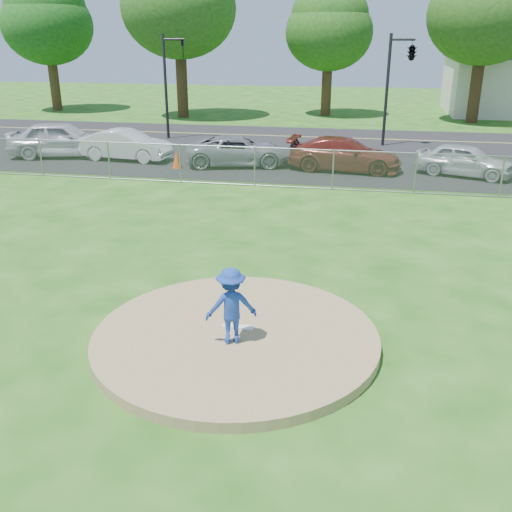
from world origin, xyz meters
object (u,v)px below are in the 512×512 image
(traffic_signal_center, at_px, (409,54))
(traffic_cone, at_px, (177,159))
(tree_far_left, at_px, (46,13))
(parked_car_gray, at_px, (238,151))
(parked_car_silver, at_px, (62,139))
(parked_car_darkred, at_px, (345,154))
(pitcher, at_px, (231,306))
(tree_center, at_px, (329,21))
(traffic_signal_left, at_px, (169,77))
(parked_car_white, at_px, (126,145))
(parked_car_pearl, at_px, (465,160))

(traffic_signal_center, xyz_separation_m, traffic_cone, (-9.95, -7.51, -4.21))
(tree_far_left, bearing_deg, parked_car_gray, -43.23)
(parked_car_silver, height_order, parked_car_darkred, parked_car_silver)
(pitcher, relative_size, traffic_cone, 1.84)
(tree_far_left, distance_m, tree_center, 21.03)
(pitcher, bearing_deg, parked_car_gray, -98.60)
(traffic_signal_left, xyz_separation_m, parked_car_white, (-0.09, -6.26, -2.65))
(tree_center, xyz_separation_m, parked_car_gray, (-2.44, -18.44, -5.81))
(parked_car_darkred, relative_size, parked_car_pearl, 1.24)
(tree_center, relative_size, traffic_signal_center, 1.76)
(parked_car_darkred, bearing_deg, parked_car_white, 93.51)
(parked_car_silver, distance_m, parked_car_pearl, 18.39)
(parked_car_white, height_order, parked_car_pearl, parked_car_white)
(tree_far_left, height_order, traffic_signal_center, tree_far_left)
(parked_car_darkred, height_order, parked_car_pearl, parked_car_darkred)
(parked_car_silver, bearing_deg, parked_car_gray, -105.86)
(tree_far_left, relative_size, parked_car_silver, 2.17)
(traffic_signal_center, xyz_separation_m, parked_car_white, (-12.83, -6.26, -3.90))
(tree_far_left, bearing_deg, parked_car_pearl, -32.08)
(parked_car_white, bearing_deg, pitcher, -146.03)
(traffic_cone, xyz_separation_m, parked_car_gray, (2.54, 1.07, 0.25))
(traffic_signal_center, bearing_deg, tree_far_left, 157.04)
(tree_center, height_order, traffic_signal_center, tree_center)
(traffic_signal_center, relative_size, parked_car_gray, 1.20)
(traffic_signal_center, height_order, pitcher, traffic_signal_center)
(traffic_signal_left, relative_size, parked_car_pearl, 1.44)
(parked_car_gray, height_order, parked_car_darkred, parked_car_darkred)
(parked_car_gray, xyz_separation_m, parked_car_darkred, (4.72, -0.14, 0.05))
(tree_center, bearing_deg, parked_car_pearl, -68.91)
(pitcher, bearing_deg, parked_car_white, -81.98)
(traffic_cone, bearing_deg, parked_car_silver, 167.48)
(tree_center, distance_m, pitcher, 34.79)
(traffic_signal_center, bearing_deg, parked_car_pearl, -71.52)
(parked_car_silver, xyz_separation_m, parked_car_pearl, (18.39, -0.54, -0.18))
(tree_far_left, distance_m, traffic_cone, 25.37)
(parked_car_pearl, bearing_deg, tree_far_left, 77.61)
(parked_car_white, bearing_deg, traffic_signal_center, -58.89)
(pitcher, xyz_separation_m, parked_car_pearl, (6.20, 15.66, -0.25))
(tree_far_left, distance_m, parked_car_darkred, 29.85)
(parked_car_darkred, bearing_deg, pitcher, -179.30)
(traffic_signal_center, distance_m, parked_car_silver, 17.68)
(tree_center, distance_m, parked_car_darkred, 19.58)
(tree_center, relative_size, pitcher, 6.82)
(pitcher, height_order, parked_car_pearl, pitcher)
(parked_car_darkred, distance_m, parked_car_pearl, 4.92)
(pitcher, height_order, parked_car_silver, parked_car_silver)
(traffic_cone, xyz_separation_m, parked_car_silver, (-6.20, 1.38, 0.45))
(traffic_signal_center, relative_size, parked_car_pearl, 1.44)
(traffic_cone, xyz_separation_m, parked_car_white, (-2.87, 1.25, 0.31))
(traffic_signal_center, height_order, parked_car_gray, traffic_signal_center)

